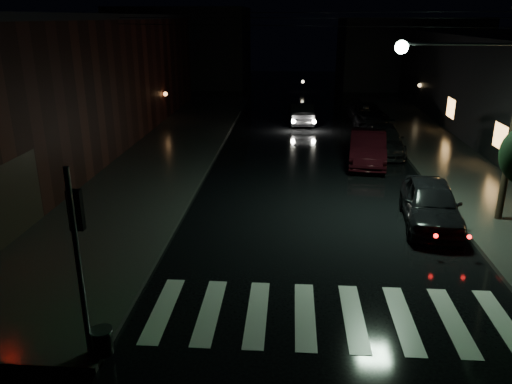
% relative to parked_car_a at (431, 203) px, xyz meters
% --- Properties ---
extents(ground, '(120.00, 120.00, 0.00)m').
position_rel_parked_car_a_xyz_m(ground, '(-6.95, -6.67, -0.79)').
color(ground, black).
rests_on(ground, ground).
extents(sidewalk_left, '(6.00, 44.00, 0.15)m').
position_rel_parked_car_a_xyz_m(sidewalk_left, '(-11.95, 7.33, -0.72)').
color(sidewalk_left, '#282826').
rests_on(sidewalk_left, ground).
extents(sidewalk_right, '(4.00, 44.00, 0.15)m').
position_rel_parked_car_a_xyz_m(sidewalk_right, '(3.05, 7.33, -0.72)').
color(sidewalk_right, '#282826').
rests_on(sidewalk_right, ground).
extents(building_left, '(10.00, 36.00, 7.00)m').
position_rel_parked_car_a_xyz_m(building_left, '(-18.95, 9.33, 2.71)').
color(building_left, black).
rests_on(building_left, ground).
extents(building_far_left, '(14.00, 10.00, 8.00)m').
position_rel_parked_car_a_xyz_m(building_far_left, '(-16.95, 38.33, 3.21)').
color(building_far_left, black).
rests_on(building_far_left, ground).
extents(building_far_right, '(14.00, 10.00, 7.00)m').
position_rel_parked_car_a_xyz_m(building_far_right, '(7.05, 38.33, 2.71)').
color(building_far_right, black).
rests_on(building_far_right, ground).
extents(crosswalk, '(9.00, 3.00, 0.01)m').
position_rel_parked_car_a_xyz_m(crosswalk, '(-3.95, -6.17, -0.79)').
color(crosswalk, beige).
rests_on(crosswalk, ground).
extents(signal_pole_corner, '(0.68, 0.61, 4.20)m').
position_rel_parked_car_a_xyz_m(signal_pole_corner, '(-9.10, -8.13, 0.75)').
color(signal_pole_corner, slate).
rests_on(signal_pole_corner, ground).
extents(utility_pole, '(4.92, 0.44, 8.00)m').
position_rel_parked_car_a_xyz_m(utility_pole, '(1.88, 0.33, 3.81)').
color(utility_pole, black).
rests_on(utility_pole, ground).
extents(parked_car_a, '(2.39, 4.84, 1.59)m').
position_rel_parked_car_a_xyz_m(parked_car_a, '(0.00, 0.00, 0.00)').
color(parked_car_a, black).
rests_on(parked_car_a, ground).
extents(parked_car_b, '(2.33, 5.13, 1.63)m').
position_rel_parked_car_a_xyz_m(parked_car_b, '(-1.15, 7.71, 0.02)').
color(parked_car_b, black).
rests_on(parked_car_b, ground).
extents(parked_car_c, '(2.34, 5.08, 1.44)m').
position_rel_parked_car_a_xyz_m(parked_car_c, '(0.03, 10.05, -0.07)').
color(parked_car_c, black).
rests_on(parked_car_c, ground).
extents(parked_car_d, '(2.54, 5.06, 1.38)m').
position_rel_parked_car_a_xyz_m(parked_car_d, '(0.23, 18.00, -0.11)').
color(parked_car_d, black).
rests_on(parked_car_d, ground).
extents(oncoming_car, '(1.80, 4.52, 1.46)m').
position_rel_parked_car_a_xyz_m(oncoming_car, '(-4.34, 17.63, -0.06)').
color(oncoming_car, black).
rests_on(oncoming_car, ground).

